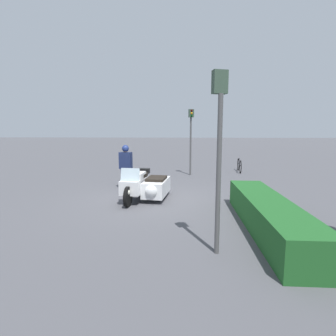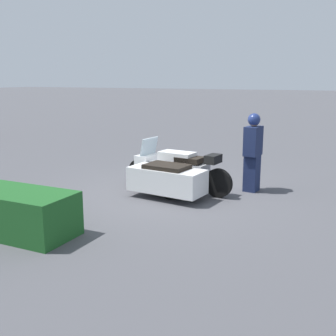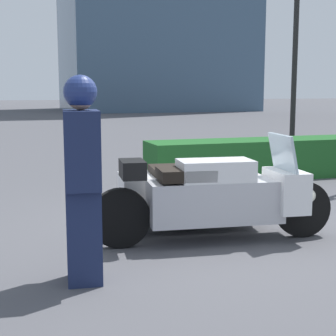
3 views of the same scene
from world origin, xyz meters
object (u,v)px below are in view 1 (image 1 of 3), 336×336
at_px(bicycle_parked, 239,166).
at_px(traffic_light_far, 191,132).
at_px(traffic_light_near, 219,136).
at_px(hedge_bush_curbside, 267,214).
at_px(officer_rider, 126,166).
at_px(police_motorcycle, 147,186).

bearing_deg(bicycle_parked, traffic_light_far, -59.50).
height_order(traffic_light_near, bicycle_parked, traffic_light_near).
relative_size(hedge_bush_curbside, traffic_light_near, 1.39).
bearing_deg(traffic_light_near, traffic_light_far, -15.17).
bearing_deg(officer_rider, traffic_light_near, -145.21).
height_order(traffic_light_near, traffic_light_far, traffic_light_far).
xyz_separation_m(traffic_light_near, bicycle_parked, (-10.07, 2.49, -1.84)).
xyz_separation_m(traffic_light_near, traffic_light_far, (-8.75, -0.28, 0.02)).
distance_m(officer_rider, traffic_light_far, 4.48).
distance_m(officer_rider, hedge_bush_curbside, 5.93).
height_order(police_motorcycle, traffic_light_near, traffic_light_near).
relative_size(officer_rider, bicycle_parked, 0.97).
bearing_deg(officer_rider, police_motorcycle, -139.39).
bearing_deg(police_motorcycle, traffic_light_near, 32.21).
distance_m(hedge_bush_curbside, bicycle_parked, 8.88).
distance_m(hedge_bush_curbside, traffic_light_far, 7.88).
bearing_deg(hedge_bush_curbside, officer_rider, -134.02).
bearing_deg(hedge_bush_curbside, police_motorcycle, -128.60).
height_order(traffic_light_far, bicycle_parked, traffic_light_far).
relative_size(hedge_bush_curbside, traffic_light_far, 1.38).
bearing_deg(traffic_light_near, officer_rider, 11.48).
distance_m(hedge_bush_curbside, traffic_light_near, 2.60).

